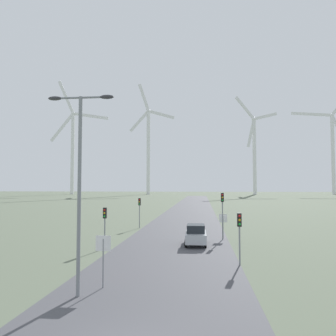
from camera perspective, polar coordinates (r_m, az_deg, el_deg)
road_surface at (r=57.97m, az=3.45°, el=-8.36°), size 10.00×240.00×0.01m
streetlamp at (r=16.49m, az=-15.14°, el=-0.04°), size 3.34×0.32×9.71m
stop_sign_near at (r=17.83m, az=-11.22°, el=-14.01°), size 0.81×0.07×2.69m
stop_sign_far at (r=33.43m, az=9.57°, el=-9.19°), size 0.81×0.07×2.46m
traffic_light_post_near_left at (r=28.39m, az=-10.95°, el=-8.63°), size 0.28×0.34×3.44m
traffic_light_post_near_right at (r=22.80m, az=12.34°, el=-9.97°), size 0.28×0.33×3.44m
traffic_light_post_mid_left at (r=41.39m, az=-4.99°, el=-6.63°), size 0.28×0.34×3.74m
traffic_light_post_mid_right at (r=32.93m, az=9.46°, el=-6.46°), size 0.28×0.34×4.59m
car_approaching at (r=29.93m, az=4.87°, el=-11.50°), size 1.88×4.13×1.83m
wind_turbine_far_left at (r=220.67m, az=-16.27°, el=3.99°), size 35.76×9.62×73.50m
wind_turbine_left at (r=207.83m, az=-3.45°, el=4.17°), size 27.17×12.88×69.98m
wind_turbine_center at (r=211.75m, az=14.81°, el=3.35°), size 28.28×14.84×60.77m
wind_turbine_right at (r=233.26m, az=26.75°, el=3.66°), size 38.43×13.53×70.36m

